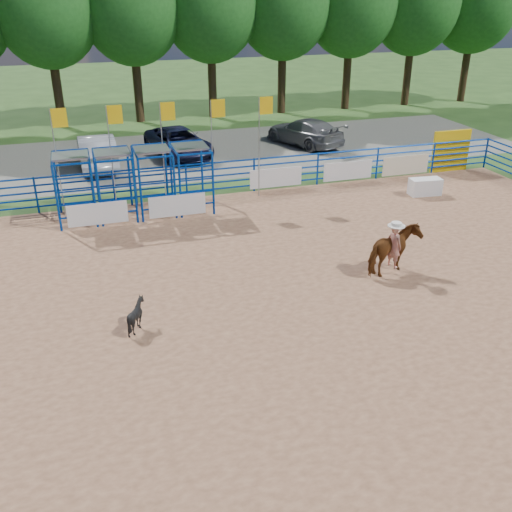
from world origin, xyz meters
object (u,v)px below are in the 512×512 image
(car_d, at_px, (304,132))
(horse_and_rider, at_px, (394,248))
(announcer_table, at_px, (425,187))
(calf, at_px, (136,315))
(car_b, at_px, (97,151))
(car_c, at_px, (179,142))

(car_d, bearing_deg, horse_and_rider, 57.46)
(horse_and_rider, bearing_deg, announcer_table, 50.47)
(horse_and_rider, xyz_separation_m, calf, (-8.04, -0.89, -0.45))
(car_b, height_order, car_c, car_b)
(car_b, xyz_separation_m, car_c, (4.24, 0.81, -0.09))
(calf, relative_size, car_b, 0.17)
(horse_and_rider, distance_m, car_b, 16.92)
(announcer_table, distance_m, car_c, 13.05)
(calf, xyz_separation_m, car_c, (4.17, 16.55, 0.29))
(calf, distance_m, car_b, 15.75)
(calf, relative_size, car_c, 0.16)
(announcer_table, relative_size, horse_and_rider, 0.56)
(announcer_table, relative_size, car_c, 0.26)
(calf, bearing_deg, car_b, -17.17)
(horse_and_rider, height_order, car_d, horse_and_rider)
(calf, bearing_deg, car_d, -51.73)
(car_b, distance_m, car_c, 4.32)
(announcer_table, relative_size, car_d, 0.26)
(announcer_table, bearing_deg, car_d, 100.42)
(car_d, bearing_deg, car_c, -19.18)
(car_c, bearing_deg, horse_and_rider, -87.39)
(announcer_table, height_order, horse_and_rider, horse_and_rider)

